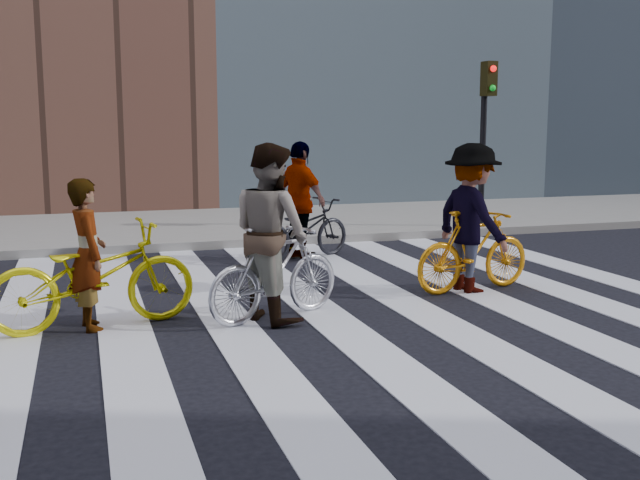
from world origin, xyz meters
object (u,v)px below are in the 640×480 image
bike_dark_rear (303,230)px  rider_mid (271,232)px  bike_yellow_left (94,276)px  traffic_signal (486,117)px  rider_left (88,255)px  bike_yellow_right (474,251)px  bike_silver_mid (275,272)px  rider_right (471,218)px  rider_rear (300,201)px

bike_dark_rear → rider_mid: 3.76m
bike_yellow_left → bike_dark_rear: bike_yellow_left is taller
traffic_signal → rider_left: size_ratio=2.08×
bike_yellow_right → bike_dark_rear: (-1.45, 2.88, -0.05)m
traffic_signal → rider_left: bearing=-146.7°
bike_silver_mid → bike_yellow_right: bike_yellow_right is taller
traffic_signal → bike_dark_rear: traffic_signal is taller
rider_right → rider_rear: 3.22m
bike_yellow_right → rider_mid: bearing=91.6°
rider_mid → rider_rear: (1.34, 3.46, -0.03)m
bike_yellow_left → rider_mid: 1.92m
bike_yellow_left → bike_silver_mid: bearing=-107.0°
bike_yellow_left → bike_yellow_right: bearing=-96.2°
rider_left → traffic_signal: bearing=-67.5°
rider_mid → rider_right: (2.79, 0.59, -0.02)m
bike_yellow_right → rider_right: 0.43m
bike_yellow_left → rider_right: bearing=-96.2°
traffic_signal → rider_left: 9.09m
bike_dark_rear → rider_left: rider_left is taller
bike_yellow_right → bike_dark_rear: bike_yellow_right is taller
bike_yellow_left → rider_mid: size_ratio=1.10×
traffic_signal → bike_yellow_right: traffic_signal is taller
bike_silver_mid → bike_dark_rear: (1.34, 3.46, -0.04)m
bike_silver_mid → rider_rear: size_ratio=0.93×
bike_dark_rear → rider_mid: rider_mid is taller
rider_left → bike_dark_rear: bearing=-56.3°
bike_silver_mid → rider_mid: 0.45m
rider_right → rider_rear: bearing=16.6°
bike_dark_rear → bike_yellow_left: bearing=110.5°
traffic_signal → rider_right: bearing=-121.5°
bike_yellow_right → rider_right: bearing=79.9°
bike_yellow_left → rider_left: rider_left is taller
traffic_signal → bike_silver_mid: size_ratio=1.90×
bike_yellow_right → rider_right: (-0.05, 0.00, 0.42)m
bike_yellow_right → rider_rear: (-1.50, 2.88, 0.41)m
rider_left → rider_right: (4.70, 0.38, 0.16)m
rider_mid → bike_dark_rear: bearing=-45.0°
bike_dark_rear → rider_mid: bearing=133.7°
bike_silver_mid → rider_right: rider_right is taller
bike_yellow_right → rider_left: bearing=84.5°
bike_yellow_left → rider_right: 4.68m
bike_silver_mid → rider_mid: (-0.05, 0.00, 0.45)m
bike_yellow_right → traffic_signal: bearing=-41.1°
rider_rear → bike_dark_rear: bearing=-114.4°
bike_silver_mid → bike_yellow_left: bearing=60.7°
bike_yellow_left → rider_right: rider_right is taller
bike_silver_mid → rider_right: size_ratio=0.92×
bike_dark_rear → bike_silver_mid: bearing=134.4°
bike_silver_mid → bike_yellow_right: size_ratio=0.99×
bike_yellow_right → rider_mid: rider_mid is taller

